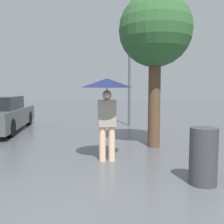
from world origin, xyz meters
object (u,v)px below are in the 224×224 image
street_lamp (129,67)px  trash_bin (203,156)px  tree (155,32)px  pedestrian (107,94)px

street_lamp → trash_bin: size_ratio=4.31×
trash_bin → tree: bearing=90.6°
pedestrian → tree: tree is taller
street_lamp → trash_bin: (-0.05, -6.59, -1.98)m
pedestrian → street_lamp: 5.39m
street_lamp → trash_bin: bearing=-90.4°
trash_bin → pedestrian: bearing=133.3°
pedestrian → street_lamp: (1.47, 5.09, 1.00)m
pedestrian → trash_bin: bearing=-46.7°
pedestrian → tree: bearing=40.8°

